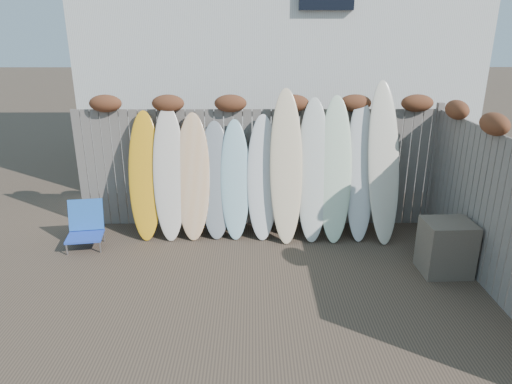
{
  "coord_description": "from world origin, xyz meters",
  "views": [
    {
      "loc": [
        -0.05,
        -5.0,
        3.18
      ],
      "look_at": [
        0.0,
        1.2,
        1.0
      ],
      "focal_mm": 32.0,
      "sensor_mm": 36.0,
      "label": 1
    }
  ],
  "objects_px": {
    "lattice_panel": "(475,204)",
    "wooden_crate": "(446,247)",
    "beach_chair": "(86,226)",
    "surfboard_0": "(145,176)"
  },
  "relations": [
    {
      "from": "lattice_panel",
      "to": "wooden_crate",
      "type": "bearing_deg",
      "value": -140.04
    },
    {
      "from": "beach_chair",
      "to": "lattice_panel",
      "type": "distance_m",
      "value": 5.82
    },
    {
      "from": "beach_chair",
      "to": "surfboard_0",
      "type": "height_order",
      "value": "surfboard_0"
    },
    {
      "from": "beach_chair",
      "to": "wooden_crate",
      "type": "height_order",
      "value": "wooden_crate"
    },
    {
      "from": "beach_chair",
      "to": "wooden_crate",
      "type": "relative_size",
      "value": 0.93
    },
    {
      "from": "beach_chair",
      "to": "lattice_panel",
      "type": "xyz_separation_m",
      "value": [
        5.77,
        -0.52,
        0.55
      ]
    },
    {
      "from": "beach_chair",
      "to": "surfboard_0",
      "type": "bearing_deg",
      "value": 25.79
    },
    {
      "from": "beach_chair",
      "to": "surfboard_0",
      "type": "distance_m",
      "value": 1.2
    },
    {
      "from": "wooden_crate",
      "to": "lattice_panel",
      "type": "distance_m",
      "value": 0.8
    },
    {
      "from": "lattice_panel",
      "to": "surfboard_0",
      "type": "height_order",
      "value": "surfboard_0"
    }
  ]
}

